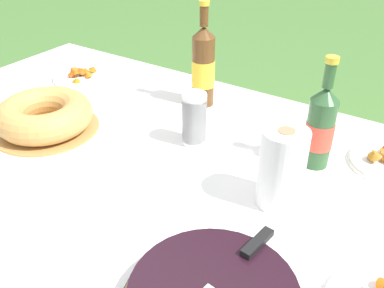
% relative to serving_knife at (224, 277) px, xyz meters
% --- Properties ---
extents(garden_table, '(1.82, 1.24, 0.68)m').
position_rel_serving_knife_xyz_m(garden_table, '(-0.45, 0.25, -0.12)').
color(garden_table, brown).
rests_on(garden_table, ground_plane).
extents(tablecloth, '(1.83, 1.25, 0.10)m').
position_rel_serving_knife_xyz_m(tablecloth, '(-0.45, 0.25, -0.08)').
color(tablecloth, white).
rests_on(tablecloth, garden_table).
extents(serving_knife, '(0.07, 0.38, 0.01)m').
position_rel_serving_knife_xyz_m(serving_knife, '(0.00, 0.00, 0.00)').
color(serving_knife, silver).
rests_on(serving_knife, berry_tart).
extents(bundt_cake, '(0.33, 0.33, 0.10)m').
position_rel_serving_knife_xyz_m(bundt_cake, '(-0.79, 0.25, -0.01)').
color(bundt_cake, '#B78447').
rests_on(bundt_cake, tablecloth).
extents(cup_stack, '(0.07, 0.07, 0.16)m').
position_rel_serving_knife_xyz_m(cup_stack, '(-0.35, 0.44, 0.02)').
color(cup_stack, white).
rests_on(cup_stack, tablecloth).
extents(cider_bottle_green, '(0.08, 0.08, 0.31)m').
position_rel_serving_knife_xyz_m(cider_bottle_green, '(-0.02, 0.54, 0.05)').
color(cider_bottle_green, '#2D562D').
rests_on(cider_bottle_green, tablecloth).
extents(cider_bottle_amber, '(0.08, 0.08, 0.36)m').
position_rel_serving_knife_xyz_m(cider_bottle_amber, '(-0.47, 0.68, 0.07)').
color(cider_bottle_amber, brown).
rests_on(cider_bottle_amber, tablecloth).
extents(snack_plate_right, '(0.24, 0.24, 0.06)m').
position_rel_serving_knife_xyz_m(snack_plate_right, '(-0.99, 0.61, -0.05)').
color(snack_plate_right, white).
rests_on(snack_plate_right, tablecloth).
extents(paper_towel_roll, '(0.11, 0.11, 0.20)m').
position_rel_serving_knife_xyz_m(paper_towel_roll, '(-0.03, 0.33, 0.04)').
color(paper_towel_roll, white).
rests_on(paper_towel_roll, tablecloth).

